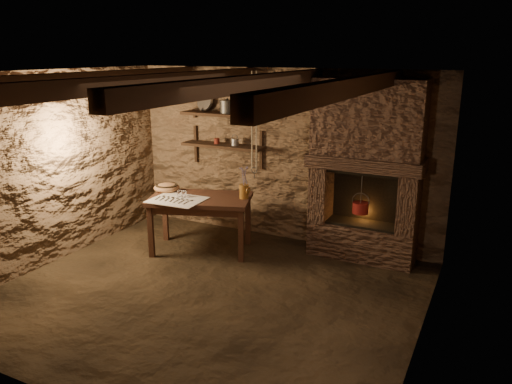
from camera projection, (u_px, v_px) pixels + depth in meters
The scene contains 25 objects.
floor at pixel (208, 293), 5.57m from camera, with size 4.50×4.50×0.00m, color black.
back_wall at pixel (282, 156), 6.97m from camera, with size 4.50×0.04×2.40m, color #4F3725.
front_wall at pixel (54, 258), 3.52m from camera, with size 4.50×0.04×2.40m, color #4F3725.
left_wall at pixel (52, 169), 6.21m from camera, with size 0.04×4.00×2.40m, color #4F3725.
right_wall at pixel (428, 221), 4.28m from camera, with size 0.04×4.00×2.40m, color #4F3725.
ceiling at pixel (202, 73), 4.92m from camera, with size 4.50×4.00×0.04m, color black.
beam_far_left at pixel (89, 79), 5.59m from camera, with size 0.14×3.95×0.16m, color black.
beam_mid_left at pixel (161, 81), 5.16m from camera, with size 0.14×3.95×0.16m, color black.
beam_mid_right at pixel (247, 84), 4.73m from camera, with size 0.14×3.95×0.16m, color black.
beam_far_right at pixel (349, 87), 4.30m from camera, with size 0.14×3.95×0.16m, color black.
shelf_lower at pixel (223, 146), 7.17m from camera, with size 1.25×0.30×0.04m, color black.
shelf_upper at pixel (222, 114), 7.04m from camera, with size 1.25×0.30×0.04m, color black.
hearth at pixel (366, 166), 6.22m from camera, with size 1.43×0.51×2.30m.
work_table at pixel (201, 222), 6.68m from camera, with size 1.49×1.14×0.75m.
linen_cloth at pixel (177, 200), 6.45m from camera, with size 0.68×0.54×0.01m, color silver.
pewter_cutlery_row at pixel (176, 199), 6.43m from camera, with size 0.57×0.22×0.01m, color gray, non-canonical shape.
drinking_glasses at pixel (184, 194), 6.54m from camera, with size 0.22×0.07×0.09m, color white, non-canonical shape.
stoneware_jug at pixel (244, 185), 6.48m from camera, with size 0.15×0.15×0.43m.
wooden_bowl at pixel (167, 188), 6.88m from camera, with size 0.36×0.36×0.13m, color #A87248.
iron_stockpot at pixel (227, 107), 6.98m from camera, with size 0.22×0.22×0.16m, color #2C2A27.
tin_pan at pixel (205, 101), 7.23m from camera, with size 0.29×0.29×0.04m, color #9E9E99.
small_kettle at pixel (235, 142), 7.06m from camera, with size 0.14×0.11×0.15m, color #9E9E99, non-canonical shape.
rusty_tin at pixel (217, 141), 7.19m from camera, with size 0.08×0.08×0.08m, color #511610.
red_pot at pixel (360, 207), 6.33m from camera, with size 0.23×0.20×0.54m.
hanging_ropes at pixel (254, 121), 5.96m from camera, with size 0.08×0.08×1.20m, color tan, non-canonical shape.
Camera 1 is at (2.73, -4.28, 2.61)m, focal length 35.00 mm.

